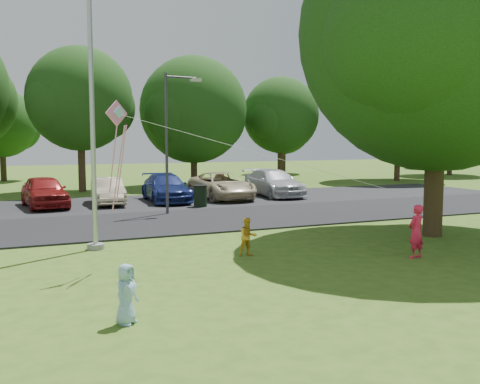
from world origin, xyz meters
name	(u,v)px	position (x,y,z in m)	size (l,w,h in m)	color
ground	(284,277)	(0.00, 0.00, 0.00)	(120.00, 120.00, 0.00)	#385B18
park_road	(173,222)	(0.00, 9.00, 0.03)	(60.00, 6.00, 0.06)	black
parking_strip	(135,203)	(0.00, 15.50, 0.03)	(42.00, 7.00, 0.06)	black
flagpole	(92,104)	(-3.50, 5.00, 4.17)	(0.50, 0.50, 10.00)	#B7BABF
street_lamp	(172,130)	(0.62, 11.10, 3.56)	(1.67, 0.36, 5.93)	#3F3F44
trash_can	(200,197)	(2.45, 12.75, 0.53)	(0.66, 0.66, 1.05)	black
big_tree	(439,38)	(6.97, 2.68, 6.39)	(9.56, 8.97, 11.10)	#332316
tree_row	(128,100)	(1.59, 24.23, 5.71)	(64.35, 11.94, 10.88)	#332316
horizon_trees	(134,126)	(4.06, 33.88, 4.30)	(77.46, 7.20, 7.02)	#332316
parked_cars	(147,188)	(0.62, 15.45, 0.77)	(17.18, 5.29, 1.47)	silver
woman	(416,232)	(4.20, 0.35, 0.72)	(0.53, 0.35, 1.45)	#FA214B
child_yellow	(248,237)	(0.18, 2.41, 0.53)	(0.51, 0.40, 1.05)	gold
child_blue	(126,294)	(-3.99, -1.69, 0.53)	(0.52, 0.34, 1.06)	#90BBDD
kite	(126,133)	(-3.14, 2.13, 3.32)	(7.83, 2.11, 2.68)	pink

